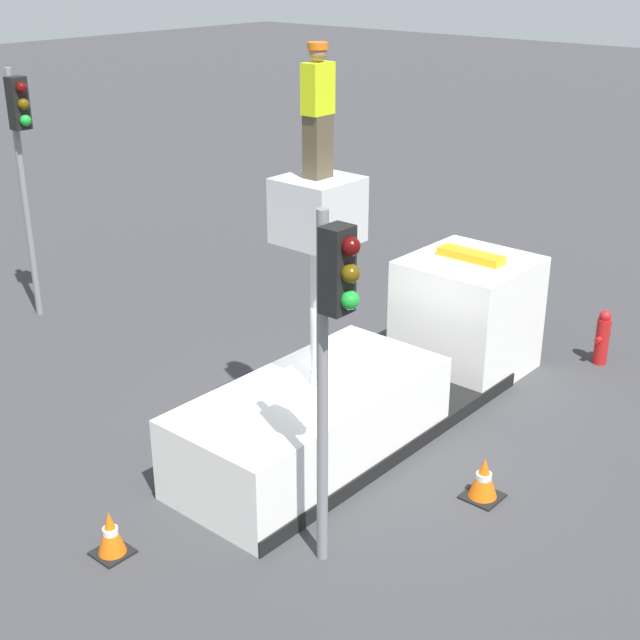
# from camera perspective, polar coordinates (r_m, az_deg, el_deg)

# --- Properties ---
(ground_plane) EXTENTS (120.00, 120.00, 0.00)m
(ground_plane) POSITION_cam_1_polar(r_m,az_deg,el_deg) (14.38, 2.20, -7.38)
(ground_plane) COLOR #38383A
(bucket_truck) EXTENTS (7.52, 2.10, 4.36)m
(bucket_truck) POSITION_cam_1_polar(r_m,az_deg,el_deg) (14.46, 3.97, -3.40)
(bucket_truck) COLOR black
(bucket_truck) RESTS_ON ground
(worker) EXTENTS (0.40, 0.26, 1.75)m
(worker) POSITION_cam_1_polar(r_m,az_deg,el_deg) (11.92, -0.14, 13.21)
(worker) COLOR brown
(worker) RESTS_ON bucket_truck
(traffic_light_pole) EXTENTS (0.34, 0.57, 4.61)m
(traffic_light_pole) POSITION_cam_1_polar(r_m,az_deg,el_deg) (10.06, 0.81, -0.38)
(traffic_light_pole) COLOR gray
(traffic_light_pole) RESTS_ON ground
(traffic_light_across) EXTENTS (0.34, 0.57, 5.09)m
(traffic_light_across) POSITION_cam_1_polar(r_m,az_deg,el_deg) (18.76, -18.54, 10.52)
(traffic_light_across) COLOR gray
(traffic_light_across) RESTS_ON ground
(fire_hydrant) EXTENTS (0.49, 0.25, 1.06)m
(fire_hydrant) POSITION_cam_1_polar(r_m,az_deg,el_deg) (17.34, 17.62, -1.08)
(fire_hydrant) COLOR red
(fire_hydrant) RESTS_ON ground
(traffic_cone_rear) EXTENTS (0.46, 0.46, 0.64)m
(traffic_cone_rear) POSITION_cam_1_polar(r_m,az_deg,el_deg) (11.99, -13.25, -13.20)
(traffic_cone_rear) COLOR black
(traffic_cone_rear) RESTS_ON ground
(traffic_cone_curbside) EXTENTS (0.52, 0.52, 0.64)m
(traffic_cone_curbside) POSITION_cam_1_polar(r_m,az_deg,el_deg) (12.95, 10.43, -9.98)
(traffic_cone_curbside) COLOR black
(traffic_cone_curbside) RESTS_ON ground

